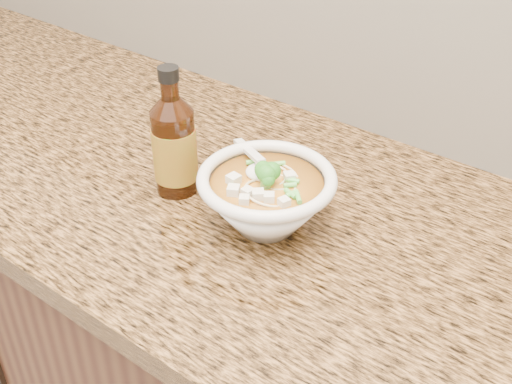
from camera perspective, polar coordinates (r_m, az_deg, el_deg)
The scene contains 3 objects.
counter_slab at distance 1.00m, azimuth 5.63°, elevation -3.88°, with size 4.00×0.68×0.04m, color olive.
soup_bowl at distance 0.96m, azimuth 0.94°, elevation -0.64°, with size 0.22×0.21×0.12m.
hot_sauce_bottle at distance 1.03m, azimuth -7.27°, elevation 4.06°, with size 0.09×0.09×0.22m.
Camera 1 is at (0.39, 0.99, 1.51)m, focal length 45.00 mm.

